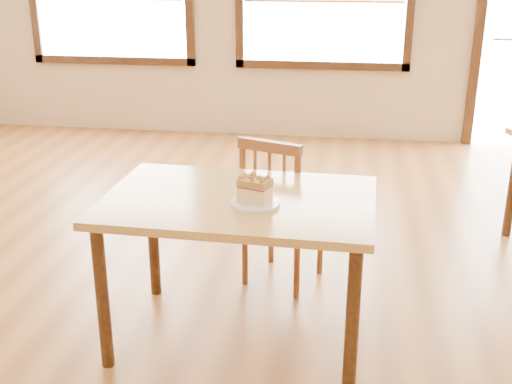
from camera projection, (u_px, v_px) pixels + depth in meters
ground at (210, 349)px, 3.14m from camera, size 8.00×8.00×0.00m
cafe_table_main at (239, 216)px, 3.02m from camera, size 1.28×0.88×0.75m
cafe_chair_main at (281, 209)px, 3.63m from camera, size 0.52×0.52×0.90m
plate at (255, 204)px, 2.89m from camera, size 0.22×0.22×0.02m
cake_slice at (255, 190)px, 2.86m from camera, size 0.16×0.14×0.13m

